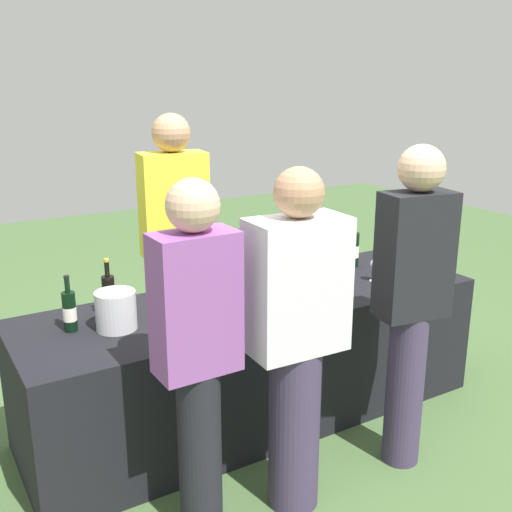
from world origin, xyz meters
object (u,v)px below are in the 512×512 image
Objects in this scene: wine_bottle_2 at (234,276)px; guest_0 at (197,350)px; guest_1 at (296,336)px; wine_bottle_0 at (70,311)px; guest_2 at (412,296)px; ice_bucket at (116,310)px; server_pouring at (175,242)px; wine_bottle_3 at (249,271)px; wine_bottle_4 at (291,261)px; wine_glass_0 at (179,308)px; wine_bottle_7 at (353,249)px; wine_bottle_1 at (109,296)px; wine_glass_3 at (376,265)px; wine_bottle_5 at (321,262)px; wine_bottle_6 at (330,256)px; wine_glass_2 at (347,280)px; wine_glass_1 at (248,296)px.

wine_bottle_2 is 0.20× the size of guest_0.
guest_1 is at bearing -7.43° from guest_0.
wine_bottle_0 is 0.17× the size of guest_2.
ice_bucket is 0.12× the size of server_pouring.
wine_bottle_4 is at bearing 13.21° from wine_bottle_3.
wine_glass_0 is 0.85m from server_pouring.
wine_bottle_3 is 0.62m from wine_glass_0.
wine_glass_0 is 0.61m from guest_0.
wine_bottle_0 is 1.00m from server_pouring.
guest_0 is (-1.57, -0.90, 0.02)m from wine_bottle_7.
guest_2 is at bearing -37.44° from wine_bottle_1.
guest_0 is at bearing -131.51° from wine_bottle_3.
wine_bottle_3 is 2.27× the size of wine_glass_3.
wine_bottle_3 is 0.19× the size of server_pouring.
guest_2 reaches higher than wine_bottle_5.
wine_bottle_0 is 0.87× the size of wine_bottle_7.
ice_bucket is at bearing -173.10° from wine_bottle_7.
wine_glass_3 is 1.60m from ice_bucket.
wine_glass_3 is at bearing -15.92° from wine_bottle_2.
wine_bottle_6 reaches higher than wine_bottle_0.
guest_2 is at bearing -31.53° from ice_bucket.
guest_0 is (-1.09, -0.92, 0.03)m from wine_bottle_4.
wine_bottle_2 is 0.89m from wine_glass_3.
server_pouring reaches higher than wine_bottle_2.
wine_bottle_5 is at bearing -3.04° from wine_bottle_1.
wine_bottle_3 is 2.67× the size of wine_glass_2.
wine_bottle_1 is 1.32m from wine_bottle_5.
wine_glass_3 is 0.08× the size of server_pouring.
wine_glass_3 is (0.16, -0.25, -0.02)m from wine_bottle_6.
wine_bottle_0 is 2.20× the size of wine_glass_1.
wine_glass_1 is (-0.18, -0.29, -0.03)m from wine_bottle_3.
server_pouring reaches higher than wine_bottle_0.
wine_bottle_3 is 0.57m from server_pouring.
wine_bottle_2 is at bearing 10.58° from ice_bucket.
ice_bucket is at bearing -175.65° from wine_bottle_5.
guest_2 reaches higher than guest_0.
guest_2 is (0.04, -0.98, 0.07)m from wine_bottle_4.
wine_bottle_7 is at bearing 164.44° from server_pouring.
guest_0 is (-0.50, -1.35, -0.08)m from server_pouring.
guest_0 is at bearing 77.05° from server_pouring.
wine_bottle_1 is 2.21× the size of wine_glass_3.
guest_1 is at bearing -59.42° from wine_bottle_1.
wine_bottle_3 is 0.96× the size of wine_bottle_6.
guest_1 is at bearing -139.57° from wine_bottle_7.
wine_glass_2 is at bearing -96.72° from wine_bottle_5.
wine_bottle_6 is at bearing 0.33° from wine_bottle_3.
wine_bottle_4 is 0.18× the size of guest_1.
wine_bottle_3 is at bearing 2.63° from wine_bottle_0.
guest_1 is (-0.11, -0.60, 0.02)m from wine_glass_1.
ice_bucket is 0.70m from guest_0.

